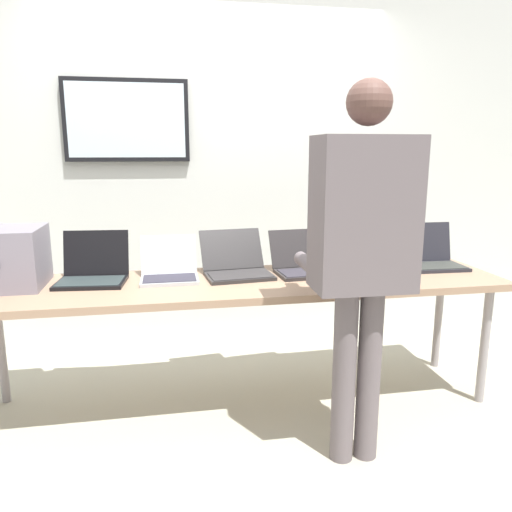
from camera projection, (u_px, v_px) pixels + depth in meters
name	position (u px, v px, depth m)	size (l,w,h in m)	color
ground	(243.00, 404.00, 2.93)	(8.00, 8.00, 0.04)	#A6A28E
back_wall	(217.00, 169.00, 3.72)	(8.00, 0.11, 2.63)	silver
workbench	(242.00, 289.00, 2.78)	(2.98, 0.70, 0.75)	#9A785E
equipment_box	(7.00, 258.00, 2.60)	(0.37, 0.38, 0.32)	slate
laptop_station_0	(93.00, 271.00, 2.73)	(0.39, 0.36, 0.27)	black
laptop_station_1	(169.00, 269.00, 2.79)	(0.32, 0.31, 0.24)	#ACB1B5
laptop_station_2	(236.00, 265.00, 2.88)	(0.41, 0.43, 0.24)	#282626
laptop_station_3	(304.00, 263.00, 2.94)	(0.39, 0.38, 0.24)	#282526
laptop_station_4	(372.00, 261.00, 3.01)	(0.35, 0.33, 0.23)	#3C333E
laptop_station_5	(430.00, 257.00, 3.09)	(0.37, 0.32, 0.26)	#23232A
person	(362.00, 241.00, 2.18)	(0.44, 0.59, 1.76)	#63595C
coffee_mug	(388.00, 277.00, 2.65)	(0.09, 0.09, 0.09)	white
paper_sheet	(366.00, 282.00, 2.72)	(0.29, 0.34, 0.00)	white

